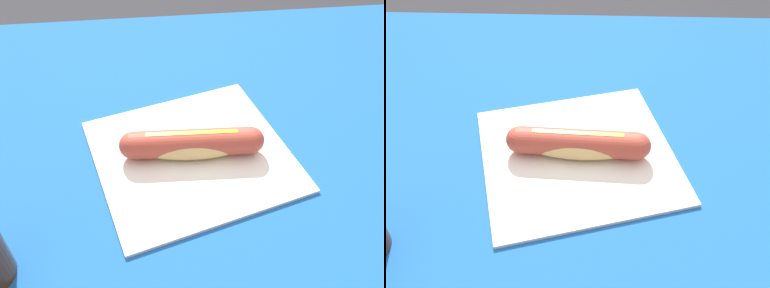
# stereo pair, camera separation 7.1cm
# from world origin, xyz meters

# --- Properties ---
(dining_table) EXTENTS (1.21, 0.93, 0.77)m
(dining_table) POSITION_xyz_m (0.00, 0.00, 0.64)
(dining_table) COLOR brown
(dining_table) RESTS_ON ground
(paper_wrapper) EXTENTS (0.38, 0.36, 0.01)m
(paper_wrapper) POSITION_xyz_m (0.08, 0.02, 0.78)
(paper_wrapper) COLOR silver
(paper_wrapper) RESTS_ON dining_table
(hot_dog) EXTENTS (0.24, 0.06, 0.05)m
(hot_dog) POSITION_xyz_m (0.08, 0.02, 0.80)
(hot_dog) COLOR #DBB26B
(hot_dog) RESTS_ON paper_wrapper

